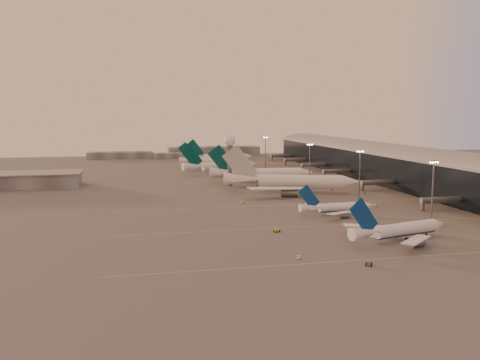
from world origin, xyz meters
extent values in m
plane|color=#555353|center=(0.00, 0.00, 0.00)|extent=(700.00, 700.00, 0.00)
cube|color=#D3CD4A|center=(30.00, -35.00, 0.01)|extent=(180.00, 0.25, 0.02)
cube|color=#D3CD4A|center=(30.00, 10.00, 0.01)|extent=(180.00, 0.25, 0.02)
cube|color=#D3CD4A|center=(30.00, 55.00, 0.01)|extent=(180.00, 0.25, 0.02)
cube|color=#D3CD4A|center=(30.00, 100.00, 0.01)|extent=(180.00, 0.25, 0.02)
cube|color=#D3CD4A|center=(30.00, 150.00, 0.01)|extent=(180.00, 0.25, 0.02)
cube|color=black|center=(108.00, 110.00, 9.00)|extent=(36.00, 360.00, 18.00)
cylinder|color=gray|center=(108.00, 110.00, 18.00)|extent=(10.08, 360.00, 10.08)
cube|color=gray|center=(108.00, 110.00, 18.20)|extent=(40.00, 362.00, 0.80)
cylinder|color=#56585D|center=(82.00, 28.00, 4.50)|extent=(22.00, 2.80, 2.80)
cube|color=#56585D|center=(72.00, 28.00, 2.20)|extent=(1.20, 1.20, 4.40)
cylinder|color=#56585D|center=(82.00, 86.00, 4.50)|extent=(22.00, 2.80, 2.80)
cube|color=#56585D|center=(72.00, 86.00, 2.20)|extent=(1.20, 1.20, 4.40)
cylinder|color=#56585D|center=(82.00, 142.00, 4.50)|extent=(22.00, 2.80, 2.80)
cube|color=#56585D|center=(72.00, 142.00, 2.20)|extent=(1.20, 1.20, 4.40)
cylinder|color=#56585D|center=(82.00, 184.00, 4.50)|extent=(22.00, 2.80, 2.80)
cube|color=#56585D|center=(72.00, 184.00, 2.20)|extent=(1.20, 1.20, 4.40)
cylinder|color=#56585D|center=(82.00, 226.00, 4.50)|extent=(22.00, 2.80, 2.80)
cube|color=#56585D|center=(72.00, 226.00, 2.20)|extent=(1.20, 1.20, 4.40)
cylinder|color=#56585D|center=(82.00, 266.00, 4.50)|extent=(22.00, 2.80, 2.80)
cube|color=#56585D|center=(72.00, 266.00, 2.20)|extent=(1.20, 1.20, 4.40)
cube|color=slate|center=(-120.00, 140.00, 4.00)|extent=(80.00, 25.00, 8.00)
cube|color=gray|center=(-120.00, 140.00, 8.20)|extent=(82.00, 27.00, 0.60)
cylinder|color=#56585D|center=(5.00, 120.00, 11.00)|extent=(2.60, 2.60, 22.00)
cylinder|color=#56585D|center=(5.00, 120.00, 22.50)|extent=(5.20, 5.20, 1.20)
sphere|color=white|center=(5.00, 120.00, 26.40)|extent=(6.40, 6.40, 6.40)
cylinder|color=#56585D|center=(5.00, 120.00, 30.10)|extent=(0.16, 0.16, 2.00)
cylinder|color=#56585D|center=(58.00, 0.00, 12.50)|extent=(0.56, 0.56, 25.00)
cube|color=#56585D|center=(58.00, 0.00, 24.50)|extent=(3.60, 0.25, 0.25)
sphere|color=#FFEABF|center=(56.50, 0.00, 24.10)|extent=(0.56, 0.56, 0.56)
sphere|color=#FFEABF|center=(57.50, 0.00, 24.10)|extent=(0.56, 0.56, 0.56)
sphere|color=#FFEABF|center=(58.50, 0.00, 24.10)|extent=(0.56, 0.56, 0.56)
sphere|color=#FFEABF|center=(59.50, 0.00, 24.10)|extent=(0.56, 0.56, 0.56)
cylinder|color=#56585D|center=(55.00, 55.00, 12.50)|extent=(0.56, 0.56, 25.00)
cube|color=#56585D|center=(55.00, 55.00, 24.50)|extent=(3.60, 0.25, 0.25)
sphere|color=#FFEABF|center=(53.50, 55.00, 24.10)|extent=(0.56, 0.56, 0.56)
sphere|color=#FFEABF|center=(54.50, 55.00, 24.10)|extent=(0.56, 0.56, 0.56)
sphere|color=#FFEABF|center=(55.50, 55.00, 24.10)|extent=(0.56, 0.56, 0.56)
sphere|color=#FFEABF|center=(56.50, 55.00, 24.10)|extent=(0.56, 0.56, 0.56)
cylinder|color=#56585D|center=(50.00, 110.00, 12.50)|extent=(0.56, 0.56, 25.00)
cube|color=#56585D|center=(50.00, 110.00, 24.50)|extent=(3.60, 0.25, 0.25)
sphere|color=#FFEABF|center=(48.50, 110.00, 24.10)|extent=(0.56, 0.56, 0.56)
sphere|color=#FFEABF|center=(49.50, 110.00, 24.10)|extent=(0.56, 0.56, 0.56)
sphere|color=#FFEABF|center=(50.50, 110.00, 24.10)|extent=(0.56, 0.56, 0.56)
sphere|color=#FFEABF|center=(51.50, 110.00, 24.10)|extent=(0.56, 0.56, 0.56)
cylinder|color=#56585D|center=(48.00, 200.00, 12.50)|extent=(0.56, 0.56, 25.00)
cube|color=#56585D|center=(48.00, 200.00, 24.50)|extent=(3.60, 0.25, 0.25)
sphere|color=#FFEABF|center=(46.50, 200.00, 24.10)|extent=(0.56, 0.56, 0.56)
sphere|color=#FFEABF|center=(47.50, 200.00, 24.10)|extent=(0.56, 0.56, 0.56)
sphere|color=#FFEABF|center=(48.50, 200.00, 24.10)|extent=(0.56, 0.56, 0.56)
sphere|color=#FFEABF|center=(49.50, 200.00, 24.10)|extent=(0.56, 0.56, 0.56)
cube|color=slate|center=(-60.00, 320.00, 3.00)|extent=(60.00, 18.00, 6.00)
cube|color=slate|center=(30.00, 330.00, 4.50)|extent=(90.00, 20.00, 9.00)
cube|color=slate|center=(-10.00, 310.00, 2.50)|extent=(40.00, 15.00, 5.00)
cylinder|color=white|center=(37.50, -17.20, 3.46)|extent=(25.15, 10.39, 4.24)
cylinder|color=navy|center=(37.50, -17.20, 2.50)|extent=(24.37, 9.11, 3.05)
cone|color=white|center=(51.87, -13.45, 3.46)|extent=(5.73, 5.32, 4.24)
cone|color=white|center=(20.41, -21.66, 3.99)|extent=(11.17, 6.74, 4.24)
cube|color=white|center=(34.22, -28.83, 2.71)|extent=(16.07, 15.26, 1.33)
cylinder|color=slate|center=(36.53, -25.68, 0.78)|extent=(5.36, 3.88, 2.75)
cube|color=slate|center=(36.53, -25.68, 1.97)|extent=(0.39, 0.35, 1.69)
cube|color=white|center=(28.95, -8.66, 2.71)|extent=(18.48, 8.22, 1.33)
cylinder|color=slate|center=(32.51, -10.28, 0.78)|extent=(5.36, 3.88, 2.75)
cube|color=slate|center=(32.51, -10.28, 1.97)|extent=(0.39, 0.35, 1.69)
cube|color=navy|center=(19.91, -21.80, 9.23)|extent=(11.35, 3.32, 12.63)
cube|color=white|center=(21.66, -26.32, 4.09)|extent=(4.83, 4.51, 0.28)
cube|color=white|center=(19.23, -17.00, 4.09)|extent=(5.08, 2.72, 0.28)
cylinder|color=black|center=(46.65, -14.81, 0.56)|extent=(0.56, 0.56, 1.11)
cylinder|color=black|center=(34.94, -15.34, 0.61)|extent=(1.33, 0.85, 1.23)
cylinder|color=black|center=(36.18, -20.08, 0.61)|extent=(1.33, 0.85, 1.23)
cylinder|color=white|center=(34.49, 27.69, 2.87)|extent=(20.82, 4.67, 3.52)
cylinder|color=navy|center=(34.49, 27.69, 2.08)|extent=(20.35, 3.66, 2.53)
cone|color=white|center=(46.80, 28.38, 2.87)|extent=(4.19, 3.73, 3.52)
cone|color=white|center=(19.86, 26.86, 3.31)|extent=(8.84, 4.00, 3.52)
cube|color=white|center=(29.92, 18.77, 2.25)|extent=(14.57, 10.70, 1.11)
cylinder|color=slate|center=(32.31, 20.95, 0.65)|extent=(4.12, 2.51, 2.29)
cube|color=slate|center=(32.31, 20.95, 1.64)|extent=(0.29, 0.25, 1.41)
cube|color=white|center=(28.95, 36.04, 2.25)|extent=(15.01, 9.40, 1.11)
cylinder|color=slate|center=(31.57, 34.14, 0.65)|extent=(4.12, 2.51, 2.29)
cube|color=slate|center=(31.57, 34.14, 1.64)|extent=(0.29, 0.25, 1.41)
cube|color=navy|center=(19.43, 26.84, 7.66)|extent=(9.65, 0.87, 10.48)
cube|color=white|center=(20.12, 22.88, 3.40)|extent=(4.22, 3.26, 0.23)
cube|color=white|center=(19.67, 30.86, 3.40)|extent=(4.27, 2.93, 0.23)
cylinder|color=black|center=(42.33, 28.13, 0.46)|extent=(0.46, 0.46, 0.93)
cylinder|color=black|center=(32.72, 29.63, 0.51)|extent=(1.04, 0.52, 1.02)
cylinder|color=black|center=(32.94, 25.56, 0.51)|extent=(1.04, 0.52, 1.02)
cylinder|color=white|center=(36.42, 87.18, 4.78)|extent=(44.07, 20.19, 6.89)
cylinder|color=white|center=(36.42, 87.18, 3.23)|extent=(42.63, 18.08, 4.96)
cone|color=white|center=(61.45, 79.04, 4.78)|extent=(10.25, 9.19, 6.89)
cone|color=white|center=(6.66, 96.86, 5.64)|extent=(19.72, 12.27, 6.89)
cube|color=white|center=(20.52, 73.07, 3.57)|extent=(32.44, 12.71, 2.05)
cylinder|color=slate|center=(26.93, 75.54, 0.78)|extent=(9.50, 6.90, 4.48)
cube|color=slate|center=(26.93, 75.54, 2.37)|extent=(0.40, 0.37, 2.76)
cube|color=white|center=(31.86, 107.95, 3.57)|extent=(27.26, 27.87, 2.05)
cylinder|color=slate|center=(35.59, 102.17, 0.78)|extent=(9.50, 6.90, 4.48)
cube|color=slate|center=(35.59, 102.17, 2.37)|extent=(0.40, 0.37, 2.76)
cube|color=#AFB1B7|center=(5.78, 97.14, 13.78)|extent=(18.28, 6.28, 20.45)
cube|color=white|center=(3.67, 88.86, 5.81)|extent=(8.90, 4.36, 0.28)
cube|color=white|center=(8.94, 105.09, 5.81)|extent=(8.36, 8.23, 0.28)
cylinder|color=black|center=(52.36, 82.00, 0.56)|extent=(0.56, 0.56, 1.11)
cylinder|color=black|center=(33.79, 90.60, 0.61)|extent=(1.33, 0.91, 1.22)
cylinder|color=black|center=(32.28, 85.95, 0.61)|extent=(1.33, 0.91, 1.22)
cylinder|color=white|center=(31.15, 130.31, 4.45)|extent=(39.51, 11.62, 6.29)
cylinder|color=white|center=(31.15, 130.31, 3.03)|extent=(38.49, 9.77, 4.53)
cone|color=white|center=(54.21, 127.09, 4.45)|extent=(8.35, 7.27, 6.29)
cone|color=white|center=(3.73, 134.13, 5.23)|extent=(17.07, 8.49, 6.29)
cube|color=white|center=(19.37, 115.38, 3.35)|extent=(28.86, 15.88, 1.86)
cylinder|color=slate|center=(24.63, 118.56, 0.76)|extent=(8.04, 5.09, 4.09)
cube|color=slate|center=(24.63, 118.56, 2.25)|extent=(0.36, 0.31, 2.52)
cube|color=white|center=(23.90, 147.88, 3.35)|extent=(26.78, 21.94, 1.86)
cylinder|color=slate|center=(28.09, 143.38, 0.76)|extent=(8.04, 5.09, 4.09)
cube|color=slate|center=(28.09, 143.38, 2.25)|extent=(0.36, 0.31, 2.52)
cube|color=#03403C|center=(2.92, 134.24, 12.75)|extent=(17.20, 2.77, 18.62)
cube|color=white|center=(2.42, 126.69, 5.39)|extent=(8.06, 5.03, 0.27)
cube|color=white|center=(4.50, 141.64, 5.39)|extent=(7.85, 6.56, 0.27)
cylinder|color=black|center=(45.83, 128.26, 0.54)|extent=(0.54, 0.54, 1.08)
cylinder|color=black|center=(28.37, 133.10, 0.60)|extent=(1.26, 0.70, 1.19)
cylinder|color=black|center=(27.71, 128.38, 0.60)|extent=(1.26, 0.70, 1.19)
cylinder|color=white|center=(14.93, 184.89, 4.09)|extent=(35.98, 16.04, 5.78)
cylinder|color=white|center=(14.93, 184.89, 2.79)|extent=(34.82, 14.28, 4.16)
cone|color=white|center=(35.39, 191.16, 4.09)|extent=(8.33, 7.56, 5.78)
cone|color=white|center=(-9.40, 177.43, 4.81)|extent=(16.07, 9.94, 5.78)
cube|color=white|center=(10.91, 167.88, 3.08)|extent=(22.66, 22.68, 1.71)
cylinder|color=slate|center=(14.05, 172.58, 0.70)|extent=(7.74, 5.63, 3.76)
cube|color=slate|center=(14.05, 172.58, 2.06)|extent=(0.36, 0.33, 2.31)
cube|color=white|center=(2.06, 196.72, 3.08)|extent=(26.70, 10.87, 1.71)
cylinder|color=slate|center=(7.30, 194.60, 0.70)|extent=(7.74, 5.63, 3.76)
cube|color=slate|center=(7.30, 194.60, 2.06)|extent=(0.36, 0.33, 2.31)
cube|color=#03403C|center=(-10.12, 177.21, 11.72)|extent=(15.31, 5.00, 17.11)
cube|color=white|center=(-7.61, 170.72, 4.96)|extent=(6.85, 6.64, 0.25)
cube|color=white|center=(-11.67, 183.99, 4.96)|extent=(7.26, 3.65, 0.25)
cylinder|color=black|center=(27.96, 188.88, 0.50)|extent=(0.50, 0.50, 1.00)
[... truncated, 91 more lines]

